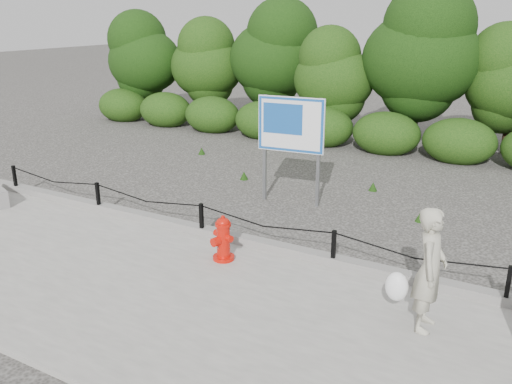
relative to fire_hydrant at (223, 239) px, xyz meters
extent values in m
plane|color=#2D2B28|center=(-0.87, 0.65, -0.44)|extent=(90.00, 90.00, 0.00)
cube|color=gray|center=(-0.87, -1.35, -0.40)|extent=(14.00, 4.00, 0.08)
cube|color=slate|center=(-0.87, 0.70, -0.29)|extent=(14.00, 0.22, 0.14)
cube|color=black|center=(-5.87, 0.65, -0.06)|extent=(0.06, 0.06, 0.60)
cube|color=black|center=(-3.37, 0.65, -0.06)|extent=(0.06, 0.06, 0.60)
cube|color=black|center=(-0.87, 0.65, -0.06)|extent=(0.06, 0.06, 0.60)
cube|color=black|center=(1.63, 0.65, -0.06)|extent=(0.06, 0.06, 0.60)
cube|color=black|center=(4.13, 0.65, -0.06)|extent=(0.06, 0.06, 0.60)
cylinder|color=black|center=(-4.62, 0.65, 0.16)|extent=(2.50, 0.02, 0.02)
cylinder|color=black|center=(-2.12, 0.65, 0.16)|extent=(2.50, 0.02, 0.02)
cylinder|color=black|center=(0.38, 0.65, 0.16)|extent=(2.50, 0.02, 0.02)
cylinder|color=black|center=(2.88, 0.65, 0.16)|extent=(2.50, 0.02, 0.02)
cylinder|color=black|center=(-9.37, 9.25, 0.53)|extent=(0.18, 0.18, 1.93)
ellipsoid|color=#244C11|center=(-9.37, 9.25, 1.88)|extent=(2.86, 2.47, 3.09)
cylinder|color=black|center=(-6.87, 9.65, 0.47)|extent=(0.18, 0.18, 1.82)
ellipsoid|color=#244C11|center=(-6.87, 9.65, 1.74)|extent=(2.69, 2.33, 2.91)
cylinder|color=black|center=(-4.37, 10.05, 0.62)|extent=(0.18, 0.18, 2.12)
ellipsoid|color=#244C11|center=(-4.37, 10.05, 2.11)|extent=(3.14, 2.72, 3.40)
cylinder|color=black|center=(-1.87, 9.25, 0.42)|extent=(0.18, 0.18, 1.71)
ellipsoid|color=#244C11|center=(-1.87, 9.25, 1.61)|extent=(2.52, 2.18, 2.73)
cylinder|color=black|center=(0.63, 9.65, 0.72)|extent=(0.18, 0.18, 2.32)
ellipsoid|color=#244C11|center=(0.63, 9.65, 2.34)|extent=(3.43, 2.97, 3.71)
cylinder|color=black|center=(3.13, 10.05, 0.45)|extent=(0.18, 0.18, 1.77)
cylinder|color=red|center=(0.00, 0.01, -0.33)|extent=(0.44, 0.44, 0.06)
cylinder|color=red|center=(0.00, 0.01, -0.04)|extent=(0.27, 0.27, 0.53)
cylinder|color=red|center=(0.00, 0.01, 0.25)|extent=(0.32, 0.32, 0.05)
ellipsoid|color=red|center=(0.00, 0.01, 0.28)|extent=(0.28, 0.28, 0.17)
cylinder|color=red|center=(0.00, 0.01, 0.37)|extent=(0.07, 0.07, 0.05)
cylinder|color=red|center=(-0.14, 0.05, 0.05)|extent=(0.13, 0.13, 0.11)
cylinder|color=red|center=(0.14, -0.04, 0.05)|extent=(0.13, 0.13, 0.11)
cylinder|color=red|center=(-0.04, -0.14, -0.01)|extent=(0.17, 0.16, 0.15)
cylinder|color=slate|center=(-0.03, -0.12, -0.08)|extent=(0.01, 0.05, 0.11)
imported|color=#ACA994|center=(3.29, -0.41, 0.44)|extent=(0.41, 0.60, 1.60)
ellipsoid|color=white|center=(2.94, -0.56, 0.19)|extent=(0.29, 0.22, 0.38)
cube|color=slate|center=(-0.95, 3.13, 0.69)|extent=(0.07, 0.07, 2.26)
cube|color=slate|center=(0.23, 3.26, 0.69)|extent=(0.07, 0.07, 2.26)
cube|color=white|center=(-0.35, 3.15, 1.26)|extent=(1.41, 0.20, 1.13)
cube|color=#164FA1|center=(-0.35, 3.12, 1.26)|extent=(1.38, 0.15, 1.10)
cube|color=#164FA1|center=(-0.52, 3.09, 1.37)|extent=(0.84, 0.10, 0.62)
camera|label=1|loc=(4.37, -6.66, 3.45)|focal=38.00mm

